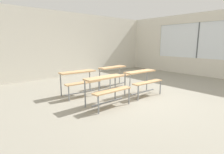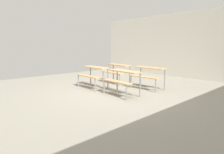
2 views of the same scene
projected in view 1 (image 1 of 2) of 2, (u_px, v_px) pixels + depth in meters
ground at (136, 98)px, 5.20m from camera, size 10.00×9.00×0.05m
wall_back at (65, 45)px, 8.25m from camera, size 10.00×0.12×3.00m
wall_right at (212, 46)px, 8.03m from camera, size 0.12×9.00×3.00m
desk_bench_r0c0 at (107, 84)px, 4.42m from camera, size 1.10×0.59×0.74m
desk_bench_r0c1 at (143, 77)px, 5.33m from camera, size 1.13×0.64×0.74m
desk_bench_r1c0 at (80, 77)px, 5.28m from camera, size 1.13×0.64×0.74m
desk_bench_r1c1 at (115, 72)px, 6.29m from camera, size 1.12×0.63×0.74m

